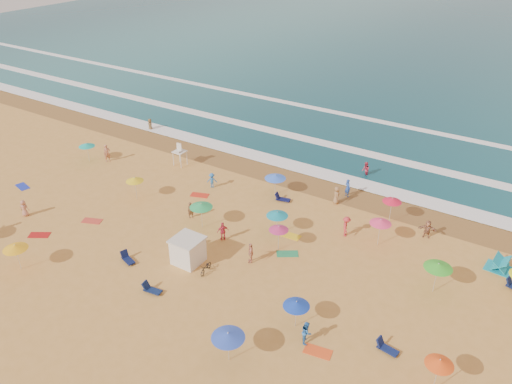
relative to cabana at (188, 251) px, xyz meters
The scene contains 12 objects.
ground 3.88m from the cabana, 82.44° to the left, with size 220.00×220.00×0.00m, color gold.
ocean 87.72m from the cabana, 89.68° to the left, with size 220.00×140.00×0.18m, color #0C4756.
wet_sand 16.25m from the cabana, 88.26° to the left, with size 220.00×220.00×0.00m, color olive.
surf_foam 25.06m from the cabana, 88.87° to the left, with size 200.00×18.70×0.05m.
cabana is the anchor object (origin of this frame).
cabana_roof 1.06m from the cabana, ahead, with size 2.20×2.20×0.12m, color silver.
bicycle 2.01m from the cabana, ahead, with size 0.53×1.52×0.80m, color black.
lifeguard_stand 16.99m from the cabana, 131.89° to the left, with size 1.20×1.20×2.10m, color white, non-canonical shape.
beach_umbrellas 3.53m from the cabana, 53.53° to the left, with size 47.64×29.24×0.77m.
loungers 6.51m from the cabana, ahead, with size 47.91×22.12×0.34m.
towels 1.38m from the cabana, 122.81° to the left, with size 44.98×23.82×0.03m.
beachgoers 7.86m from the cabana, 91.70° to the left, with size 36.50×27.43×2.14m.
Camera 1 is at (20.28, -26.92, 23.50)m, focal length 35.00 mm.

